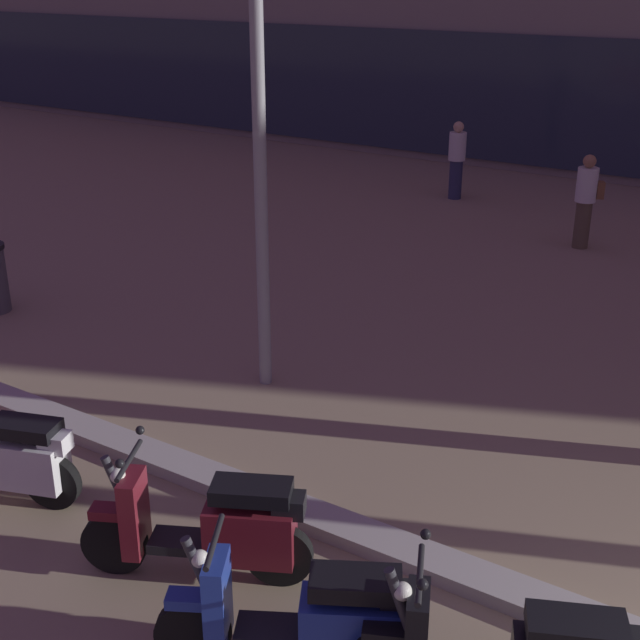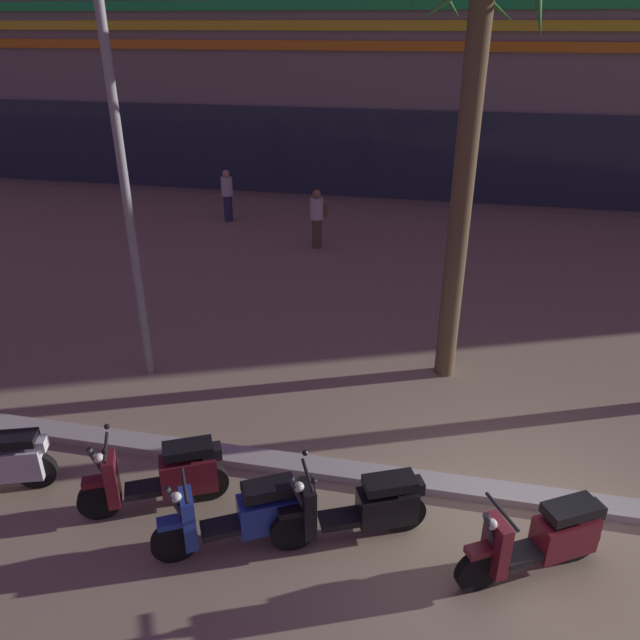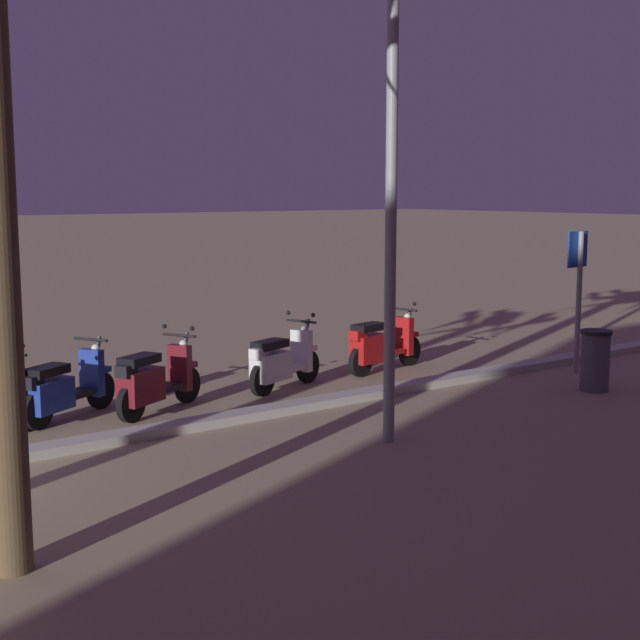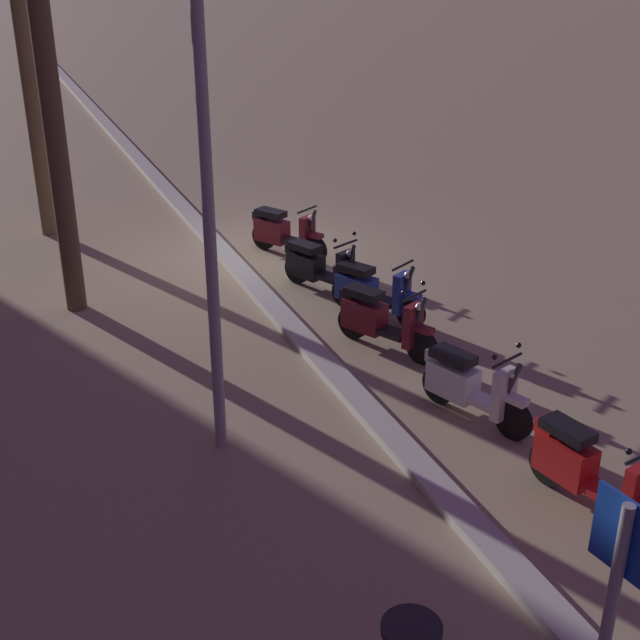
{
  "view_description": "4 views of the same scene",
  "coord_description": "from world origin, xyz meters",
  "px_view_note": "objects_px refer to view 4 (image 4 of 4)",
  "views": [
    {
      "loc": [
        -0.78,
        -4.7,
        4.45
      ],
      "look_at": [
        -5.47,
        2.6,
        0.87
      ],
      "focal_mm": 48.91,
      "sensor_mm": 36.0,
      "label": 1
    },
    {
      "loc": [
        -1.38,
        -5.87,
        5.46
      ],
      "look_at": [
        -3.21,
        2.87,
        1.11
      ],
      "focal_mm": 34.35,
      "sensor_mm": 36.0,
      "label": 2
    },
    {
      "loc": [
        1.06,
        10.64,
        3.08
      ],
      "look_at": [
        -6.39,
        0.74,
        1.3
      ],
      "focal_mm": 50.7,
      "sensor_mm": 36.0,
      "label": 3
    },
    {
      "loc": [
        -14.89,
        4.81,
        5.79
      ],
      "look_at": [
        -5.73,
        1.0,
        1.26
      ],
      "focal_mm": 48.07,
      "sensor_mm": 36.0,
      "label": 4
    }
  ],
  "objects_px": {
    "scooter_black_last_in_row": "(318,267)",
    "palm_tree_mid_walkway": "(17,0)",
    "crossing_sign": "(612,611)",
    "scooter_maroon_mid_rear": "(379,319)",
    "street_lamp": "(201,87)",
    "scooter_blue_second_in_line": "(370,290)",
    "scooter_white_far_back": "(468,385)",
    "scooter_maroon_tail_end": "(283,232)",
    "scooter_red_lead_nearest": "(586,470)"
  },
  "relations": [
    {
      "from": "scooter_white_far_back",
      "to": "scooter_black_last_in_row",
      "type": "xyz_separation_m",
      "value": [
        4.68,
        0.16,
        -0.01
      ]
    },
    {
      "from": "palm_tree_mid_walkway",
      "to": "scooter_maroon_tail_end",
      "type": "bearing_deg",
      "value": -126.6
    },
    {
      "from": "scooter_white_far_back",
      "to": "crossing_sign",
      "type": "height_order",
      "value": "crossing_sign"
    },
    {
      "from": "scooter_black_last_in_row",
      "to": "street_lamp",
      "type": "distance_m",
      "value": 6.41
    },
    {
      "from": "scooter_white_far_back",
      "to": "street_lamp",
      "type": "xyz_separation_m",
      "value": [
        0.56,
        3.16,
        3.87
      ]
    },
    {
      "from": "scooter_white_far_back",
      "to": "scooter_blue_second_in_line",
      "type": "bearing_deg",
      "value": -3.91
    },
    {
      "from": "crossing_sign",
      "to": "palm_tree_mid_walkway",
      "type": "xyz_separation_m",
      "value": [
        14.49,
        2.31,
        3.09
      ]
    },
    {
      "from": "scooter_white_far_back",
      "to": "scooter_maroon_mid_rear",
      "type": "xyz_separation_m",
      "value": [
        2.25,
        0.18,
        0.02
      ]
    },
    {
      "from": "scooter_red_lead_nearest",
      "to": "scooter_blue_second_in_line",
      "type": "xyz_separation_m",
      "value": [
        5.54,
        -0.08,
        -0.03
      ]
    },
    {
      "from": "crossing_sign",
      "to": "scooter_black_last_in_row",
      "type": "bearing_deg",
      "value": -10.25
    },
    {
      "from": "scooter_white_far_back",
      "to": "palm_tree_mid_walkway",
      "type": "bearing_deg",
      "value": 23.28
    },
    {
      "from": "palm_tree_mid_walkway",
      "to": "scooter_blue_second_in_line",
      "type": "bearing_deg",
      "value": -145.13
    },
    {
      "from": "scooter_maroon_mid_rear",
      "to": "street_lamp",
      "type": "distance_m",
      "value": 5.16
    },
    {
      "from": "scooter_maroon_tail_end",
      "to": "scooter_white_far_back",
      "type": "bearing_deg",
      "value": -179.33
    },
    {
      "from": "scooter_black_last_in_row",
      "to": "crossing_sign",
      "type": "height_order",
      "value": "crossing_sign"
    },
    {
      "from": "crossing_sign",
      "to": "street_lamp",
      "type": "xyz_separation_m",
      "value": [
        5.34,
        1.29,
        2.81
      ]
    },
    {
      "from": "scooter_white_far_back",
      "to": "scooter_maroon_tail_end",
      "type": "height_order",
      "value": "scooter_white_far_back"
    },
    {
      "from": "scooter_blue_second_in_line",
      "to": "palm_tree_mid_walkway",
      "type": "distance_m",
      "value": 8.76
    },
    {
      "from": "scooter_white_far_back",
      "to": "palm_tree_mid_walkway",
      "type": "distance_m",
      "value": 11.36
    },
    {
      "from": "crossing_sign",
      "to": "scooter_white_far_back",
      "type": "bearing_deg",
      "value": -21.37
    },
    {
      "from": "palm_tree_mid_walkway",
      "to": "scooter_maroon_mid_rear",
      "type": "bearing_deg",
      "value": -151.78
    },
    {
      "from": "scooter_red_lead_nearest",
      "to": "scooter_black_last_in_row",
      "type": "height_order",
      "value": "same"
    },
    {
      "from": "scooter_maroon_mid_rear",
      "to": "crossing_sign",
      "type": "height_order",
      "value": "crossing_sign"
    },
    {
      "from": "street_lamp",
      "to": "scooter_maroon_mid_rear",
      "type": "bearing_deg",
      "value": -60.35
    },
    {
      "from": "scooter_red_lead_nearest",
      "to": "scooter_maroon_mid_rear",
      "type": "distance_m",
      "value": 4.42
    },
    {
      "from": "scooter_maroon_mid_rear",
      "to": "scooter_black_last_in_row",
      "type": "distance_m",
      "value": 2.43
    },
    {
      "from": "palm_tree_mid_walkway",
      "to": "street_lamp",
      "type": "height_order",
      "value": "street_lamp"
    },
    {
      "from": "crossing_sign",
      "to": "street_lamp",
      "type": "distance_m",
      "value": 6.17
    },
    {
      "from": "scooter_blue_second_in_line",
      "to": "scooter_maroon_tail_end",
      "type": "xyz_separation_m",
      "value": [
        3.28,
        0.31,
        0.01
      ]
    },
    {
      "from": "palm_tree_mid_walkway",
      "to": "crossing_sign",
      "type": "bearing_deg",
      "value": -170.95
    },
    {
      "from": "scooter_maroon_tail_end",
      "to": "palm_tree_mid_walkway",
      "type": "height_order",
      "value": "palm_tree_mid_walkway"
    },
    {
      "from": "scooter_red_lead_nearest",
      "to": "street_lamp",
      "type": "distance_m",
      "value": 5.76
    },
    {
      "from": "scooter_black_last_in_row",
      "to": "palm_tree_mid_walkway",
      "type": "distance_m",
      "value": 7.66
    },
    {
      "from": "scooter_black_last_in_row",
      "to": "crossing_sign",
      "type": "relative_size",
      "value": 0.72
    },
    {
      "from": "palm_tree_mid_walkway",
      "to": "scooter_white_far_back",
      "type": "bearing_deg",
      "value": -156.72
    },
    {
      "from": "scooter_black_last_in_row",
      "to": "street_lamp",
      "type": "xyz_separation_m",
      "value": [
        -4.13,
        3.0,
        3.88
      ]
    },
    {
      "from": "scooter_black_last_in_row",
      "to": "crossing_sign",
      "type": "xyz_separation_m",
      "value": [
        -9.46,
        1.71,
        1.06
      ]
    },
    {
      "from": "scooter_blue_second_in_line",
      "to": "street_lamp",
      "type": "distance_m",
      "value": 5.87
    },
    {
      "from": "scooter_blue_second_in_line",
      "to": "crossing_sign",
      "type": "height_order",
      "value": "crossing_sign"
    },
    {
      "from": "scooter_black_last_in_row",
      "to": "scooter_maroon_tail_end",
      "type": "xyz_separation_m",
      "value": [
        1.98,
        -0.08,
        0.01
      ]
    },
    {
      "from": "scooter_white_far_back",
      "to": "scooter_blue_second_in_line",
      "type": "relative_size",
      "value": 1.02
    },
    {
      "from": "scooter_maroon_tail_end",
      "to": "crossing_sign",
      "type": "relative_size",
      "value": 0.67
    },
    {
      "from": "scooter_maroon_mid_rear",
      "to": "street_lamp",
      "type": "relative_size",
      "value": 0.23
    },
    {
      "from": "scooter_white_far_back",
      "to": "crossing_sign",
      "type": "relative_size",
      "value": 0.69
    },
    {
      "from": "scooter_white_far_back",
      "to": "scooter_maroon_tail_end",
      "type": "relative_size",
      "value": 1.04
    },
    {
      "from": "scooter_white_far_back",
      "to": "scooter_black_last_in_row",
      "type": "height_order",
      "value": "same"
    },
    {
      "from": "palm_tree_mid_walkway",
      "to": "scooter_red_lead_nearest",
      "type": "bearing_deg",
      "value": -159.94
    },
    {
      "from": "scooter_blue_second_in_line",
      "to": "scooter_black_last_in_row",
      "type": "height_order",
      "value": "scooter_black_last_in_row"
    },
    {
      "from": "crossing_sign",
      "to": "palm_tree_mid_walkway",
      "type": "distance_m",
      "value": 15.0
    },
    {
      "from": "scooter_red_lead_nearest",
      "to": "scooter_maroon_tail_end",
      "type": "height_order",
      "value": "scooter_red_lead_nearest"
    }
  ]
}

